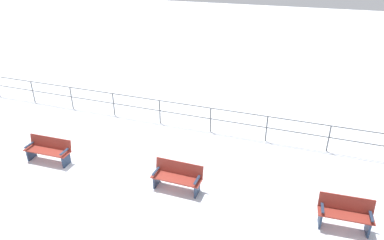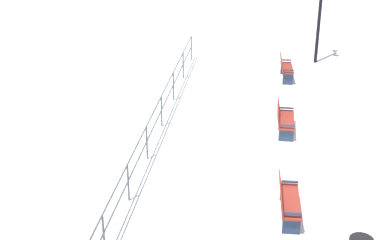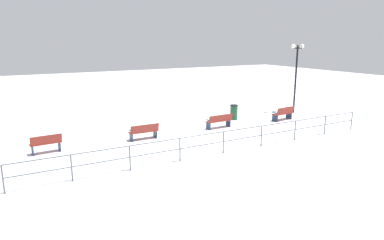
# 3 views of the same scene
# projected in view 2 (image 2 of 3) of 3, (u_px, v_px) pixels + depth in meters

# --- Properties ---
(ground_plane) EXTENTS (80.00, 80.00, 0.00)m
(ground_plane) POSITION_uv_depth(u_px,v_px,m) (283.00, 168.00, 16.45)
(ground_plane) COLOR white
(ground_plane) RESTS_ON ground
(bench_second) EXTENTS (0.58, 1.66, 0.85)m
(bench_second) POSITION_uv_depth(u_px,v_px,m) (287.00, 200.00, 14.11)
(bench_second) COLOR maroon
(bench_second) RESTS_ON ground
(bench_third) EXTENTS (0.56, 1.54, 0.85)m
(bench_third) POSITION_uv_depth(u_px,v_px,m) (284.00, 119.00, 18.40)
(bench_third) COLOR maroon
(bench_third) RESTS_ON ground
(bench_fourth) EXTENTS (0.58, 1.40, 0.90)m
(bench_fourth) POSITION_uv_depth(u_px,v_px,m) (285.00, 68.00, 22.64)
(bench_fourth) COLOR maroon
(bench_fourth) RESTS_ON ground
(waterfront_railing) EXTENTS (0.05, 17.88, 1.06)m
(waterfront_railing) POSITION_uv_depth(u_px,v_px,m) (147.00, 137.00, 16.65)
(waterfront_railing) COLOR #4C5156
(waterfront_railing) RESTS_ON ground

